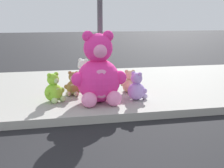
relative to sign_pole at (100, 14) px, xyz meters
The scene contains 9 objects.
sidewalk 2.19m from the sign_pole, 141.29° to the left, with size 28.00×4.40×0.15m, color #9E9B93.
sign_pole is the anchor object (origin of this frame).
plush_pink_large 1.29m from the sign_pole, 102.63° to the right, with size 1.07×0.93×1.39m.
plush_lavender 1.70m from the sign_pole, 41.50° to the right, with size 0.42×0.40×0.58m.
plush_tan 1.63m from the sign_pole, ahead, with size 0.39×0.36×0.51m.
plush_lime 1.81m from the sign_pole, 159.28° to the right, with size 0.41×0.42×0.58m.
plush_teal 1.62m from the sign_pole, 64.51° to the left, with size 0.38×0.43×0.56m.
plush_white 1.71m from the sign_pole, 107.32° to the left, with size 0.47×0.47×0.66m.
plush_brown 1.60m from the sign_pole, behind, with size 0.38×0.37×0.52m.
Camera 1 is at (-0.05, -1.88, 1.85)m, focal length 48.82 mm.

